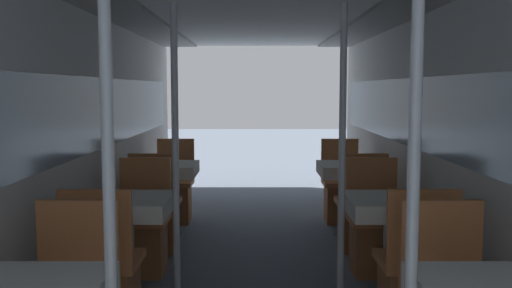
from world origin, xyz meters
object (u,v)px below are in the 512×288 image
dining_table_left_1 (126,214)px  chair_left_near_1 (105,287)px  support_pole_left_0 (110,208)px  chair_right_near_2 (360,219)px  chair_left_near_2 (157,219)px  chair_left_far_2 (175,196)px  support_pole_left_1 (176,154)px  support_pole_right_1 (342,154)px  support_pole_right_0 (413,208)px  dining_table_right_2 (351,175)px  chair_right_near_1 (414,287)px  dining_table_right_1 (393,214)px  chair_right_far_1 (375,238)px  dining_table_left_2 (166,175)px  chair_right_far_2 (342,196)px  chair_left_far_1 (143,238)px

dining_table_left_1 → chair_left_near_1: chair_left_near_1 is taller
support_pole_left_0 → chair_right_near_2: 3.48m
chair_left_near_2 → chair_left_far_2: size_ratio=1.00×
support_pole_left_1 → support_pole_right_1: same height
support_pole_right_0 → chair_right_near_2: bearing=83.2°
support_pole_left_0 → support_pole_left_1: bearing=90.0°
dining_table_right_2 → support_pole_right_1: bearing=-101.3°
chair_right_near_1 → dining_table_right_1: bearing=90.0°
chair_left_near_1 → chair_left_far_2: bearing=90.0°
chair_right_far_1 → dining_table_left_2: bearing=-33.0°
support_pole_right_0 → chair_right_far_2: (0.36, 4.20, -0.75)m
chair_right_far_1 → dining_table_right_2: 1.27m
chair_left_near_1 → chair_right_far_2: 3.52m
dining_table_left_1 → chair_right_far_2: chair_right_far_2 is taller
chair_left_far_1 → dining_table_right_1: (1.89, -0.58, 0.33)m
chair_left_far_1 → chair_right_near_2: (1.89, 0.65, 0.00)m
chair_left_near_2 → chair_right_far_2: (1.89, 1.16, 0.00)m
chair_left_far_2 → chair_right_far_2: (1.89, 0.00, 0.00)m
dining_table_right_1 → chair_left_far_1: bearing=163.0°
support_pole_right_0 → support_pole_left_1: bearing=122.9°
support_pole_left_1 → chair_right_near_1: (1.53, -0.58, -0.75)m
chair_left_near_2 → chair_right_far_1: (1.89, -0.65, 0.00)m
dining_table_left_1 → chair_left_near_2: bearing=90.0°
chair_left_near_1 → dining_table_right_1: chair_left_near_1 is taller
support_pole_right_0 → chair_right_near_1: 1.49m
chair_left_far_1 → chair_left_far_2: same height
chair_right_near_2 → chair_right_near_1: bearing=-90.0°
support_pole_right_0 → support_pole_right_1: size_ratio=1.00×
chair_left_near_2 → dining_table_right_1: size_ratio=1.26×
chair_left_far_1 → chair_left_near_2: (0.00, 0.65, 0.00)m
chair_right_near_1 → dining_table_right_2: chair_right_near_1 is taller
dining_table_left_2 → chair_right_near_1: size_ratio=0.79×
chair_left_near_1 → support_pole_right_0: size_ratio=0.44×
dining_table_right_1 → chair_right_near_1: size_ratio=0.79×
chair_left_far_1 → chair_right_near_1: 2.22m
chair_right_near_1 → chair_right_near_2: 1.81m
dining_table_left_2 → chair_right_near_2: size_ratio=0.79×
support_pole_right_0 → support_pole_left_0: bearing=180.0°
dining_table_right_1 → dining_table_right_2: 1.81m
chair_right_near_2 → chair_left_near_1: bearing=-136.3°
dining_table_left_1 → chair_left_near_2: size_ratio=0.79×
support_pole_left_0 → dining_table_right_1: support_pole_left_0 is taller
chair_left_far_2 → chair_right_far_2: bearing=-180.0°
support_pole_right_0 → dining_table_right_2: (0.36, 3.62, -0.43)m
support_pole_right_1 → chair_right_near_2: bearing=73.6°
chair_right_near_1 → support_pole_left_1: bearing=159.3°
dining_table_left_1 → chair_left_far_2: 2.41m
dining_table_left_1 → chair_right_far_2: size_ratio=0.79×
support_pole_left_0 → chair_right_far_2: (1.53, 4.20, -0.75)m
chair_left_far_1 → dining_table_right_2: bearing=-147.0°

